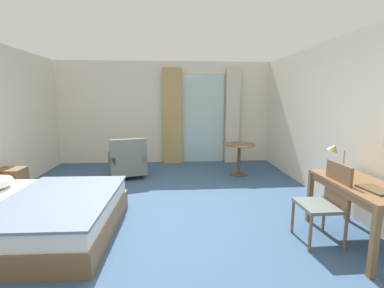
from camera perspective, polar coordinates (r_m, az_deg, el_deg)
ground at (r=3.92m, az=-6.96°, el=-16.88°), size 6.16×7.91×0.10m
wall_back at (r=7.21m, az=-5.67°, el=6.60°), size 5.76×0.12×2.64m
wall_right at (r=4.38m, az=32.63°, el=3.21°), size 0.12×7.51×2.64m
balcony_glass_door at (r=7.18m, az=2.20°, el=5.36°), size 1.14×0.02×2.32m
curtain_panel_left at (r=7.04m, az=-4.17°, el=5.80°), size 0.49×0.10×2.46m
curtain_panel_right at (r=7.21m, az=8.60°, el=5.81°), size 0.36×0.10×2.46m
bed at (r=4.01m, az=-31.36°, el=-12.76°), size 2.05×1.87×0.99m
nightstand at (r=5.53m, az=-33.84°, el=-7.04°), size 0.40×0.37×0.53m
writing_desk at (r=3.69m, az=32.28°, el=-8.41°), size 0.63×1.28×0.74m
desk_chair at (r=3.61m, az=26.67°, el=-10.29°), size 0.46×0.48×0.95m
desk_lamp at (r=3.93m, az=28.10°, el=-1.38°), size 0.27×0.18×0.40m
closed_book at (r=3.46m, az=34.34°, el=-7.99°), size 0.25×0.35×0.02m
armchair_by_window at (r=5.96m, az=-13.50°, el=-3.81°), size 0.92×0.93×0.88m
round_cafe_table at (r=6.05m, az=9.95°, el=-1.68°), size 0.69×0.69×0.71m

